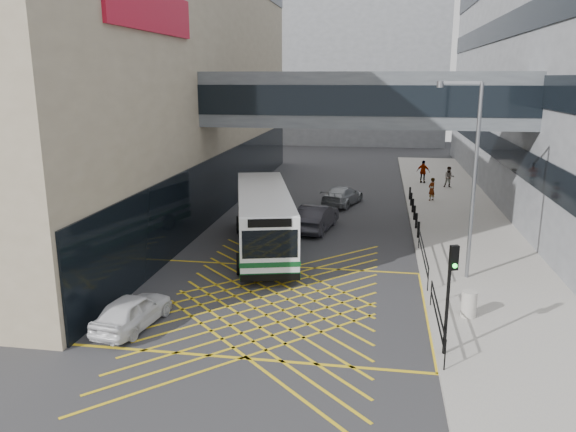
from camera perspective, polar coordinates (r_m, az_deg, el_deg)
The scene contains 18 objects.
ground at distance 22.46m, azimuth -1.67°, elevation -8.90°, with size 120.00×120.00×0.00m, color #333335.
building_whsmith at distance 42.44m, azimuth -22.38°, elevation 11.96°, with size 24.17×42.00×16.00m.
building_far at distance 80.53m, azimuth 5.20°, elevation 14.10°, with size 28.00×16.00×18.00m, color gray.
skybridge at distance 32.35m, azimuth 7.72°, elevation 11.67°, with size 20.00×4.10×3.00m.
pavement at distance 36.69m, azimuth 16.89°, elevation -0.28°, with size 6.00×54.00×0.16m, color #A39D95.
box_junction at distance 22.46m, azimuth -1.67°, elevation -8.89°, with size 12.00×9.00×0.01m.
bus at distance 28.86m, azimuth -2.50°, elevation -0.17°, with size 5.28×11.49×3.14m.
car_white at distance 21.01m, azimuth -15.53°, elevation -9.24°, with size 1.62×3.95×1.26m, color white.
car_dark at distance 32.70m, azimuth 2.87°, elevation -0.14°, with size 1.92×4.91×1.54m, color black.
car_silver at distance 39.38m, azimuth 5.53°, elevation 2.14°, with size 1.90×4.50×1.40m, color gray.
traffic_light at distance 18.03m, azimuth 16.17°, elevation -6.68°, with size 0.30×0.44×3.65m.
street_lamp at distance 24.92m, azimuth 18.05°, elevation 4.54°, with size 1.89×0.75×8.39m.
litter_bin at distance 21.79m, azimuth 17.90°, elevation -8.51°, with size 0.56×0.56×0.97m, color #ADA89E.
kerb_railings at distance 23.54m, azimuth 14.12°, elevation -5.95°, with size 0.05×12.54×1.00m.
bollards at distance 36.30m, azimuth 12.65°, elevation 0.70°, with size 0.14×10.14×0.90m.
pedestrian_a at distance 41.14m, azimuth 14.39°, elevation 2.65°, with size 0.64×0.46×1.62m, color gray.
pedestrian_b at distance 46.37m, azimuth 16.05°, elevation 3.81°, with size 0.81×0.47×1.66m, color gray.
pedestrian_c at distance 47.87m, azimuth 13.58°, elevation 4.39°, with size 1.10×0.53×1.86m, color gray.
Camera 1 is at (3.98, -20.31, 8.72)m, focal length 35.00 mm.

